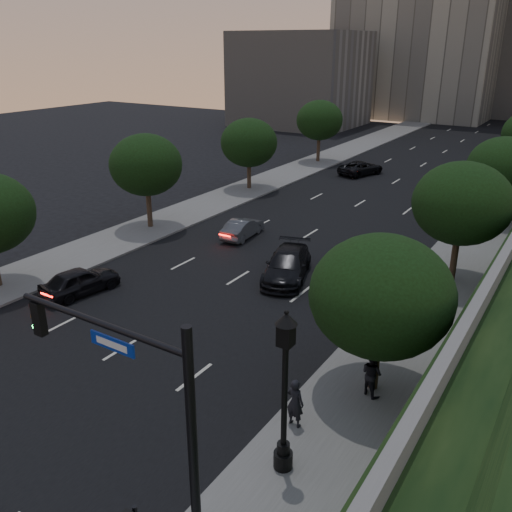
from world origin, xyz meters
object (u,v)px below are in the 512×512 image
Objects in this scene: sedan_mid_left at (243,228)px; traffic_signal_mast at (157,437)px; pedestrian_b at (372,374)px; sedan_near_left at (80,281)px; sedan_far_right at (468,189)px; pedestrian_a at (295,402)px; pedestrian_c at (415,285)px; sedan_far_left at (361,168)px; street_lamp at (284,400)px; sedan_near_right at (287,265)px.

traffic_signal_mast is at bearing 113.42° from sedan_mid_left.
sedan_near_left is at bearing 23.59° from pedestrian_b.
sedan_far_right is 34.32m from pedestrian_a.
pedestrian_a is at bearing 75.64° from pedestrian_c.
sedan_mid_left is 19.84m from pedestrian_a.
traffic_signal_mast is 17.98m from pedestrian_c.
traffic_signal_mast is 3.94× the size of pedestrian_c.
traffic_signal_mast reaches higher than pedestrian_c.
sedan_far_right is at bearing -58.92° from pedestrian_b.
sedan_near_left is at bearing 16.51° from pedestrian_c.
sedan_far_right is at bearing -176.93° from sedan_far_left.
sedan_near_right is (-7.16, 13.00, -1.84)m from street_lamp.
pedestrian_b is (1.56, 3.07, -0.02)m from pedestrian_a.
pedestrian_a reaches higher than pedestrian_b.
sedan_far_left is at bearing 105.75° from traffic_signal_mast.
sedan_far_right is at bearing 91.82° from traffic_signal_mast.
sedan_mid_left is at bearing -91.52° from sedan_near_left.
sedan_far_left is 2.82× the size of pedestrian_b.
pedestrian_b reaches higher than sedan_mid_left.
traffic_signal_mast is 1.76× the size of sedan_mid_left.
pedestrian_c is (2.32, -22.57, 0.31)m from sedan_far_right.
traffic_signal_mast reaches higher than street_lamp.
sedan_far_right is at bearing 59.44° from sedan_near_right.
sedan_near_left is 33.43m from sedan_far_right.
sedan_near_right is 3.07× the size of pedestrian_c.
street_lamp is 3.16× the size of pedestrian_c.
street_lamp is at bearing 114.10° from pedestrian_a.
sedan_far_right is 2.42× the size of pedestrian_b.
sedan_near_left is 2.40× the size of pedestrian_c.
sedan_far_left is at bearing -42.42° from pedestrian_b.
sedan_near_left is 17.35m from pedestrian_c.
pedestrian_a is (12.79, -37.40, 0.36)m from sedan_far_left.
sedan_mid_left is 7.39m from sedan_near_right.
street_lamp is 1.32× the size of sedan_near_left.
pedestrian_b is 8.70m from pedestrian_c.
sedan_far_right is at bearing 93.91° from street_lamp.
pedestrian_a is (12.44, -15.45, 0.41)m from sedan_mid_left.
sedan_near_left is 34.01m from sedan_far_left.
sedan_near_left is at bearing 146.26° from traffic_signal_mast.
pedestrian_c reaches higher than sedan_mid_left.
sedan_far_left is at bearing 84.26° from sedan_near_right.
street_lamp is 41.63m from sedan_far_left.
sedan_far_right reaches higher than sedan_near_left.
sedan_near_left is 12.22m from sedan_mid_left.
sedan_far_right is 31.39m from pedestrian_b.
traffic_signal_mast reaches higher than sedan_far_right.
pedestrian_b is at bearing -63.84° from sedan_near_right.
traffic_signal_mast is 9.72m from pedestrian_b.
sedan_near_right reaches higher than sedan_far_left.
sedan_near_right is (5.94, -4.40, 0.14)m from sedan_mid_left.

